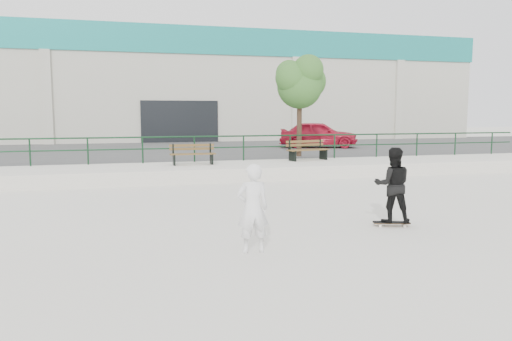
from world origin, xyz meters
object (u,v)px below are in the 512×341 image
object	(u,v)px
bench_left	(193,154)
red_car	(318,134)
seated_skater	(253,209)
skateboard	(391,223)
bench_right	(307,150)
standing_skater	(393,185)
tree	(300,81)

from	to	relation	value
bench_left	red_car	xyz separation A→B (m)	(8.06, 7.25, 0.35)
red_car	seated_skater	xyz separation A→B (m)	(-8.49, -17.56, -0.44)
bench_left	seated_skater	bearing A→B (deg)	-92.50
bench_left	skateboard	bearing A→B (deg)	-71.90
bench_left	bench_right	bearing A→B (deg)	5.44
red_car	standing_skater	xyz separation A→B (m)	(-5.05, -16.38, -0.33)
bench_left	standing_skater	xyz separation A→B (m)	(3.01, -9.13, 0.02)
bench_left	tree	size ratio (longest dim) A/B	0.38
bench_right	skateboard	xyz separation A→B (m)	(-1.77, -9.60, -0.84)
skateboard	bench_left	bearing A→B (deg)	126.00
bench_right	standing_skater	size ratio (longest dim) A/B	1.15
tree	red_car	world-z (taller)	tree
bench_right	standing_skater	world-z (taller)	standing_skater
red_car	seated_skater	world-z (taller)	red_car
bench_left	bench_right	world-z (taller)	bench_right
bench_right	seated_skater	xyz separation A→B (m)	(-5.20, -10.78, -0.12)
tree	standing_skater	bearing A→B (deg)	-100.49
bench_right	bench_left	bearing A→B (deg)	173.55
bench_right	skateboard	distance (m)	9.79
seated_skater	bench_right	bearing A→B (deg)	-115.40
bench_right	skateboard	world-z (taller)	bench_right
bench_left	red_car	world-z (taller)	red_car
standing_skater	bench_left	bearing A→B (deg)	-50.91
red_car	bench_left	bearing A→B (deg)	152.29
bench_right	tree	size ratio (longest dim) A/B	0.42
bench_right	standing_skater	xyz separation A→B (m)	(-1.77, -9.60, -0.01)
bench_right	tree	distance (m)	3.47
skateboard	seated_skater	bearing A→B (deg)	-143.29
bench_right	red_car	size ratio (longest dim) A/B	0.43
tree	red_car	size ratio (longest dim) A/B	1.03
standing_skater	seated_skater	size ratio (longest dim) A/B	1.03
red_car	skateboard	xyz separation A→B (m)	(-5.05, -16.38, -1.16)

